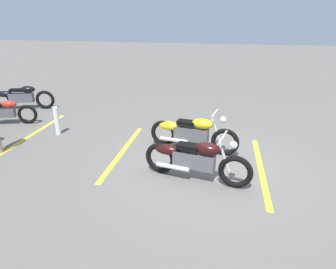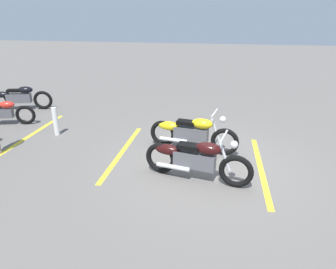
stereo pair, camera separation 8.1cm
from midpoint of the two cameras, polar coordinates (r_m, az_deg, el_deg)
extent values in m
plane|color=#66605B|center=(6.80, 8.01, -5.68)|extent=(60.00, 60.00, 0.00)
torus|color=black|center=(7.17, 11.09, -1.42)|extent=(0.68, 0.22, 0.67)
torus|color=black|center=(7.56, -0.58, 0.23)|extent=(0.68, 0.22, 0.67)
cube|color=#59595E|center=(7.31, 4.75, 0.09)|extent=(0.86, 0.35, 0.32)
ellipsoid|color=yellow|center=(7.14, 6.90, 2.04)|extent=(0.56, 0.36, 0.24)
ellipsoid|color=yellow|center=(7.42, 0.56, 1.68)|extent=(0.59, 0.33, 0.22)
cube|color=black|center=(7.24, 3.83, 2.28)|extent=(0.47, 0.31, 0.09)
cylinder|color=silver|center=(7.11, 9.43, 0.76)|extent=(0.27, 0.10, 0.56)
cylinder|color=silver|center=(6.98, 9.24, 4.06)|extent=(0.14, 0.62, 0.04)
sphere|color=silver|center=(6.99, 10.77, 2.77)|extent=(0.15, 0.15, 0.15)
cylinder|color=silver|center=(7.36, 1.41, -1.03)|extent=(0.71, 0.20, 0.09)
torus|color=black|center=(5.90, 13.08, -6.92)|extent=(0.68, 0.23, 0.67)
torus|color=black|center=(6.28, -1.08, -4.49)|extent=(0.68, 0.23, 0.67)
cube|color=#59595E|center=(6.02, 5.34, -4.92)|extent=(0.87, 0.37, 0.32)
ellipsoid|color=black|center=(5.83, 7.98, -2.71)|extent=(0.56, 0.37, 0.24)
ellipsoid|color=black|center=(6.12, 0.28, -2.86)|extent=(0.59, 0.34, 0.22)
cube|color=black|center=(5.93, 4.23, -2.30)|extent=(0.48, 0.32, 0.09)
cylinder|color=silver|center=(5.82, 11.06, -4.31)|extent=(0.27, 0.10, 0.56)
cylinder|color=silver|center=(5.65, 10.88, -0.37)|extent=(0.15, 0.62, 0.04)
sphere|color=silver|center=(5.68, 12.75, -1.96)|extent=(0.15, 0.15, 0.15)
cylinder|color=silver|center=(6.09, 1.27, -6.19)|extent=(0.70, 0.22, 0.09)
torus|color=black|center=(11.48, -22.14, 6.16)|extent=(0.66, 0.27, 0.65)
torus|color=black|center=(12.07, -28.97, 5.73)|extent=(0.66, 0.27, 0.65)
cube|color=#59595E|center=(11.76, -25.93, 6.32)|extent=(0.84, 0.41, 0.31)
ellipsoid|color=black|center=(11.59, -24.96, 7.78)|extent=(0.56, 0.39, 0.23)
ellipsoid|color=black|center=(11.95, -28.49, 6.78)|extent=(0.59, 0.36, 0.21)
cube|color=black|center=(11.75, -26.72, 7.55)|extent=(0.47, 0.33, 0.09)
torus|color=black|center=(10.09, -24.95, 3.49)|extent=(0.59, 0.26, 0.58)
cube|color=#59595E|center=(10.34, -28.78, 3.67)|extent=(0.76, 0.39, 0.28)
ellipsoid|color=red|center=(10.18, -27.84, 5.14)|extent=(0.50, 0.36, 0.21)
cylinder|color=white|center=(8.81, -20.12, 2.46)|extent=(0.14, 0.14, 0.79)
cube|color=yellow|center=(6.89, 17.53, -6.15)|extent=(0.19, 3.20, 0.01)
cube|color=yellow|center=(7.45, -8.26, -3.12)|extent=(0.19, 3.20, 0.01)
cube|color=yellow|center=(9.28, -23.74, 0.29)|extent=(0.19, 3.20, 0.01)
camera|label=1|loc=(0.04, 90.35, -0.14)|focal=32.06mm
camera|label=2|loc=(0.04, -89.65, 0.14)|focal=32.06mm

